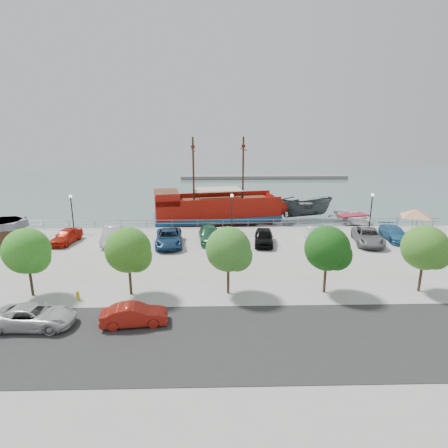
{
  "coord_description": "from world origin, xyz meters",
  "views": [
    {
      "loc": [
        -1.92,
        -34.88,
        11.93
      ],
      "look_at": [
        -1.0,
        2.0,
        2.0
      ],
      "focal_mm": 30.0,
      "sensor_mm": 36.0,
      "label": 1
    }
  ],
  "objects": [
    {
      "name": "ground",
      "position": [
        0.0,
        0.0,
        -1.0
      ],
      "size": [
        160.0,
        160.0,
        0.0
      ],
      "primitive_type": "plane",
      "color": "#4E6765"
    },
    {
      "name": "land_slab",
      "position": [
        0.0,
        -21.0,
        -0.6
      ],
      "size": [
        100.0,
        58.0,
        1.2
      ],
      "primitive_type": "cube",
      "color": "#9C9A94",
      "rests_on": "ground"
    },
    {
      "name": "street",
      "position": [
        0.0,
        -16.0,
        0.01
      ],
      "size": [
        100.0,
        8.0,
        0.04
      ],
      "primitive_type": "cube",
      "color": "#282828",
      "rests_on": "land_slab"
    },
    {
      "name": "sidewalk",
      "position": [
        0.0,
        -10.0,
        0.01
      ],
      "size": [
        100.0,
        4.0,
        0.05
      ],
      "primitive_type": "cube",
      "color": "#979797",
      "rests_on": "land_slab"
    },
    {
      "name": "seawall_railing",
      "position": [
        0.0,
        7.8,
        0.53
      ],
      "size": [
        50.0,
        0.06,
        1.0
      ],
      "color": "gray",
      "rests_on": "land_slab"
    },
    {
      "name": "far_shore",
      "position": [
        10.0,
        55.0,
        -0.6
      ],
      "size": [
        40.0,
        3.0,
        0.8
      ],
      "primitive_type": "cube",
      "color": "gray",
      "rests_on": "ground"
    },
    {
      "name": "pirate_ship",
      "position": [
        -0.33,
        13.22,
        0.98
      ],
      "size": [
        19.04,
        8.23,
        11.83
      ],
      "rotation": [
        0.0,
        0.0,
        0.18
      ],
      "color": "#9A1108",
      "rests_on": "ground"
    },
    {
      "name": "patrol_boat",
      "position": [
        10.69,
        15.36,
        0.41
      ],
      "size": [
        7.43,
        3.14,
        2.82
      ],
      "primitive_type": "imported",
      "rotation": [
        0.0,
        0.0,
        1.63
      ],
      "color": "#3D4346",
      "rests_on": "ground"
    },
    {
      "name": "speedboat",
      "position": [
        16.47,
        13.03,
        -0.31
      ],
      "size": [
        6.44,
        7.75,
        1.39
      ],
      "primitive_type": "imported",
      "rotation": [
        0.0,
        0.0,
        0.28
      ],
      "color": "white",
      "rests_on": "ground"
    },
    {
      "name": "dock_west",
      "position": [
        -13.08,
        9.2,
        -0.82
      ],
      "size": [
        6.49,
        2.63,
        0.36
      ],
      "primitive_type": "cube",
      "rotation": [
        0.0,
        0.0,
        -0.13
      ],
      "color": "slate",
      "rests_on": "ground"
    },
    {
      "name": "dock_mid",
      "position": [
        6.71,
        9.2,
        -0.79
      ],
      "size": [
        7.66,
        4.75,
        0.42
      ],
      "primitive_type": "cube",
      "rotation": [
        0.0,
        0.0,
        -0.39
      ],
      "color": "slate",
      "rests_on": "ground"
    },
    {
      "name": "dock_east",
      "position": [
        15.68,
        9.2,
        -0.82
      ],
      "size": [
        6.5,
        3.57,
        0.36
      ],
      "primitive_type": "cube",
      "rotation": [
        0.0,
        0.0,
        0.3
      ],
      "color": "slate",
      "rests_on": "ground"
    },
    {
      "name": "shed",
      "position": [
        -22.8,
        1.19,
        1.46
      ],
      "size": [
        3.75,
        3.75,
        2.74
      ],
      "rotation": [
        0.0,
        0.0,
        0.14
      ],
      "color": "#4C2D1D",
      "rests_on": "land_slab"
    },
    {
      "name": "canopy_tent",
      "position": [
        19.98,
        4.22,
        2.94
      ],
      "size": [
        5.29,
        5.29,
        3.38
      ],
      "rotation": [
        0.0,
        0.0,
        0.39
      ],
      "color": "slate",
      "rests_on": "land_slab"
    },
    {
      "name": "street_van",
      "position": [
        -12.9,
        -14.29,
        0.68
      ],
      "size": [
        5.0,
        2.43,
        1.37
      ],
      "primitive_type": "imported",
      "rotation": [
        0.0,
        0.0,
        1.54
      ],
      "color": "silver",
      "rests_on": "street"
    },
    {
      "name": "street_sedan",
      "position": [
        -6.88,
        -14.21,
        0.66
      ],
      "size": [
        4.15,
        1.9,
        1.32
      ],
      "primitive_type": "imported",
      "rotation": [
        0.0,
        0.0,
        1.7
      ],
      "color": "maroon",
      "rests_on": "street"
    },
    {
      "name": "fire_hydrant",
      "position": [
        -11.5,
        -10.8,
        0.38
      ],
      "size": [
        0.24,
        0.24,
        0.69
      ],
      "rotation": [
        0.0,
        0.0,
        0.06
      ],
      "color": "gold",
      "rests_on": "sidewalk"
    },
    {
      "name": "lamp_post_left",
      "position": [
        -18.0,
        6.5,
        2.94
      ],
      "size": [
        0.36,
        0.36,
        4.28
      ],
      "color": "black",
      "rests_on": "land_slab"
    },
    {
      "name": "lamp_post_mid",
      "position": [
        0.0,
        6.5,
        2.94
      ],
      "size": [
        0.36,
        0.36,
        4.28
      ],
      "color": "black",
      "rests_on": "land_slab"
    },
    {
      "name": "lamp_post_right",
      "position": [
        16.0,
        6.5,
        2.94
      ],
      "size": [
        0.36,
        0.36,
        4.28
      ],
      "color": "black",
      "rests_on": "land_slab"
    },
    {
      "name": "tree_b",
      "position": [
        -14.85,
        -10.07,
        3.3
      ],
      "size": [
        3.3,
        3.2,
        5.0
      ],
      "color": "#473321",
      "rests_on": "sidewalk"
    },
    {
      "name": "tree_c",
      "position": [
        -7.85,
        -10.07,
        3.3
      ],
      "size": [
        3.3,
        3.2,
        5.0
      ],
      "color": "#473321",
      "rests_on": "sidewalk"
    },
    {
      "name": "tree_d",
      "position": [
        -0.85,
        -10.07,
        3.3
      ],
      "size": [
        3.3,
        3.2,
        5.0
      ],
      "color": "#473321",
      "rests_on": "sidewalk"
    },
    {
      "name": "tree_e",
      "position": [
        6.15,
        -10.07,
        3.3
      ],
      "size": [
        3.3,
        3.2,
        5.0
      ],
      "color": "#473321",
      "rests_on": "sidewalk"
    },
    {
      "name": "tree_f",
      "position": [
        13.15,
        -10.07,
        3.3
      ],
      "size": [
        3.3,
        3.2,
        5.0
      ],
      "color": "#473321",
      "rests_on": "sidewalk"
    },
    {
      "name": "parked_car_a",
      "position": [
        -17.22,
        2.31,
        0.75
      ],
      "size": [
        2.39,
        4.62,
        1.5
      ],
      "primitive_type": "imported",
      "rotation": [
        0.0,
        0.0,
        -0.14
      ],
      "color": "#B81B0A",
      "rests_on": "land_slab"
    },
    {
      "name": "parked_car_b",
      "position": [
        -12.51,
        2.29,
        0.82
      ],
      "size": [
        2.25,
        5.16,
        1.65
      ],
      "primitive_type": "imported",
      "rotation": [
        0.0,
        0.0,
        0.1
      ],
      "color": "silver",
      "rests_on": "land_slab"
    },
    {
      "name": "parked_car_c",
      "position": [
        -6.59,
        1.28,
        0.79
      ],
      "size": [
        3.14,
        5.88,
        1.57
      ],
      "primitive_type": "imported",
      "rotation": [
        0.0,
        0.0,
        0.1
      ],
      "color": "navy",
      "rests_on": "land_slab"
    },
    {
      "name": "parked_car_d",
      "position": [
        -2.48,
        2.48,
        0.76
      ],
      "size": [
        2.59,
        5.39,
        1.51
      ],
      "primitive_type": "imported",
      "rotation": [
        0.0,
        0.0,
        0.09
      ],
      "color": "#235D39",
      "rests_on": "land_slab"
    },
    {
      "name": "parked_car_e",
      "position": [
        3.03,
        1.36,
        0.79
      ],
      "size": [
        2.37,
        4.8,
        1.57
      ],
      "primitive_type": "imported",
      "rotation": [
        0.0,
        0.0,
        -0.11
      ],
      "color": "black",
      "rests_on": "land_slab"
    },
    {
      "name": "parked_car_f",
      "position": [
        8.43,
        2.61,
        0.68
      ],
      "size": [
        1.86,
        4.24,
        1.36
      ],
      "primitive_type": "imported",
      "rotation": [
        0.0,
        0.0,
        -0.11
      ],
      "color": "silver",
      "rests_on": "land_slab"
    },
    {
      "name": "parked_car_g",
      "position": [
        13.73,
        1.33,
        0.78
      ],
      "size": [
        3.51,
        5.94,
        1.55
      ],
      "primitive_type": "imported",
      "rotation": [
        0.0,
        0.0,
        -0.18
      ],
      "color": "slate",
      "rests_on": "land_slab"
    },
    {
      "name": "parked_car_h",
      "position": [
        17.0,
        2.5,
        0.71
      ],
      "size": [
        2.19,
        4.97,
        1.42
      ],
      "primitive_type": "imported",
      "rotation": [
        0.0,
        0.0,
        -0.04
      ],
      "color": "teal",
      "rests_on": "land_slab"
    }
  ]
}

